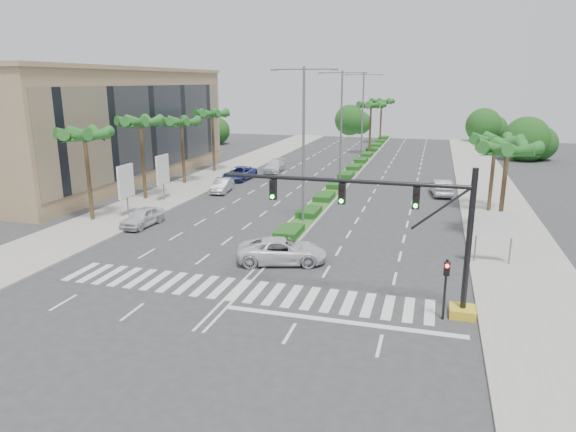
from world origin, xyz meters
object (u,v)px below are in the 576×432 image
(car_crossing, at_px, (282,251))
(car_right, at_px, (441,187))
(car_parked_b, at_px, (222,185))
(car_parked_d, at_px, (274,166))
(car_parked_c, at_px, (240,173))
(car_parked_a, at_px, (142,217))

(car_crossing, xyz_separation_m, car_right, (9.53, 23.07, 0.03))
(car_parked_b, xyz_separation_m, car_parked_d, (1.42, 13.14, 0.01))
(car_parked_c, distance_m, car_crossing, 28.14)
(car_parked_d, distance_m, car_crossing, 33.22)
(car_parked_a, xyz_separation_m, car_parked_d, (2.39, 26.60, -0.03))
(car_parked_a, distance_m, car_right, 28.78)
(car_parked_c, xyz_separation_m, car_crossing, (12.61, -25.16, 0.03))
(car_crossing, height_order, car_right, car_right)
(car_parked_a, xyz_separation_m, car_right, (22.35, 18.13, 0.07))
(car_parked_b, relative_size, car_parked_d, 0.87)
(car_parked_a, distance_m, car_crossing, 13.74)
(car_parked_a, bearing_deg, car_parked_b, 89.02)
(car_parked_c, height_order, car_right, car_right)
(car_parked_b, xyz_separation_m, car_right, (21.39, 4.67, 0.10))
(car_parked_d, bearing_deg, car_parked_b, -99.97)
(car_crossing, bearing_deg, car_parked_a, 52.54)
(car_parked_d, height_order, car_crossing, car_crossing)
(car_crossing, bearing_deg, car_parked_d, 1.93)
(car_parked_a, height_order, car_crossing, car_crossing)
(car_parked_a, xyz_separation_m, car_parked_b, (0.96, 13.45, -0.03))
(car_parked_a, distance_m, car_parked_c, 20.22)
(car_parked_d, bearing_deg, car_parked_a, -98.92)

